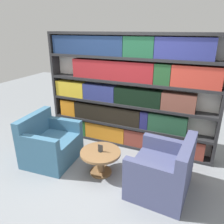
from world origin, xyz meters
TOP-DOWN VIEW (x-y plane):
  - ground_plane at (0.00, 0.00)m, footprint 14.00×14.00m
  - bookshelf at (-0.02, 1.29)m, footprint 3.34×0.30m
  - armchair_left at (-1.08, 0.18)m, footprint 0.88×0.97m
  - armchair_right at (0.95, 0.18)m, footprint 0.86×0.96m
  - coffee_table at (-0.06, 0.20)m, footprint 0.66×0.66m
  - table_sign at (-0.06, 0.20)m, footprint 0.08×0.06m

SIDE VIEW (x-z plane):
  - ground_plane at x=0.00m, z-range 0.00..0.00m
  - coffee_table at x=-0.06m, z-range 0.09..0.50m
  - armchair_left at x=-1.08m, z-range -0.13..0.74m
  - armchair_right at x=0.95m, z-range -0.13..0.74m
  - table_sign at x=-0.06m, z-range 0.40..0.52m
  - bookshelf at x=-0.02m, z-range 0.00..2.22m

